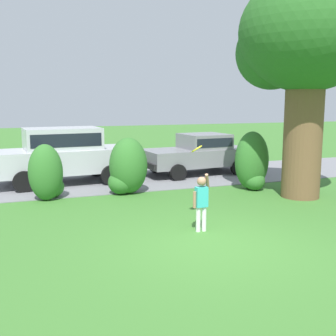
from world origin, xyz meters
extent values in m
plane|color=#3D752D|center=(0.00, 0.00, 0.00)|extent=(80.00, 80.00, 0.00)
cube|color=slate|center=(0.00, 7.25, 0.01)|extent=(28.00, 4.40, 0.02)
cylinder|color=brown|center=(4.22, 2.88, 1.78)|extent=(1.11, 1.11, 3.55)
ellipsoid|color=#286023|center=(4.22, 2.88, 4.72)|extent=(3.88, 3.88, 3.30)
ellipsoid|color=#286023|center=(3.68, 3.81, 4.23)|extent=(2.17, 2.17, 2.17)
ellipsoid|color=#33702B|center=(-2.89, 5.01, 0.81)|extent=(0.97, 0.82, 1.62)
ellipsoid|color=#33702B|center=(-2.72, 5.29, 0.32)|extent=(0.71, 0.71, 0.64)
ellipsoid|color=#33702B|center=(-0.45, 5.09, 0.86)|extent=(1.17, 1.12, 1.73)
ellipsoid|color=#33702B|center=(-0.69, 5.06, 0.36)|extent=(0.80, 0.80, 0.72)
ellipsoid|color=#33702B|center=(3.42, 4.32, 0.93)|extent=(1.11, 0.93, 1.87)
ellipsoid|color=#33702B|center=(3.44, 4.15, 0.30)|extent=(0.66, 0.66, 0.59)
cube|color=gray|center=(2.92, 7.51, 0.68)|extent=(4.35, 2.23, 0.64)
cube|color=gray|center=(3.24, 7.54, 1.28)|extent=(1.83, 1.77, 0.56)
cube|color=black|center=(3.24, 7.54, 1.28)|extent=(1.69, 1.78, 0.34)
cylinder|color=black|center=(1.72, 6.45, 0.30)|extent=(0.62, 0.28, 0.60)
cylinder|color=black|center=(1.54, 8.32, 0.30)|extent=(0.62, 0.28, 0.60)
cylinder|color=black|center=(4.31, 6.70, 0.30)|extent=(0.62, 0.28, 0.60)
cylinder|color=black|center=(4.13, 8.57, 0.30)|extent=(0.62, 0.28, 0.60)
cube|color=black|center=(0.79, 7.31, 0.52)|extent=(0.28, 1.75, 0.20)
cube|color=black|center=(5.05, 7.71, 0.52)|extent=(0.28, 1.75, 0.20)
cube|color=silver|center=(-2.16, 7.35, 0.80)|extent=(4.63, 2.19, 0.80)
cube|color=silver|center=(-2.16, 7.35, 1.56)|extent=(2.60, 1.81, 0.72)
cube|color=black|center=(-2.16, 7.35, 1.56)|extent=(2.40, 1.81, 0.43)
cylinder|color=black|center=(-3.47, 6.30, 0.34)|extent=(0.70, 0.27, 0.68)
cylinder|color=black|center=(-3.62, 8.17, 0.34)|extent=(0.70, 0.27, 0.68)
cylinder|color=black|center=(-0.69, 6.52, 0.34)|extent=(0.70, 0.27, 0.68)
cylinder|color=black|center=(-0.84, 8.40, 0.34)|extent=(0.70, 0.27, 0.68)
cube|color=black|center=(0.13, 7.53, 0.60)|extent=(0.26, 1.75, 0.20)
cylinder|color=white|center=(0.01, 0.87, 0.28)|extent=(0.10, 0.10, 0.55)
cylinder|color=white|center=(0.15, 0.87, 0.28)|extent=(0.10, 0.10, 0.55)
cube|color=#33B2B2|center=(0.08, 0.87, 0.77)|extent=(0.26, 0.16, 0.44)
sphere|color=#A37556|center=(0.08, 0.87, 1.11)|extent=(0.20, 0.20, 0.20)
cylinder|color=#A37556|center=(0.24, 0.93, 1.09)|extent=(0.20, 0.23, 0.39)
cylinder|color=#A37556|center=(-0.08, 0.87, 0.72)|extent=(0.07, 0.07, 0.36)
cylinder|color=yellow|center=(0.30, 1.64, 1.72)|extent=(0.31, 0.27, 0.24)
cylinder|color=red|center=(0.30, 1.64, 1.72)|extent=(0.17, 0.15, 0.14)
camera|label=1|loc=(-3.57, -7.05, 2.81)|focal=44.18mm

